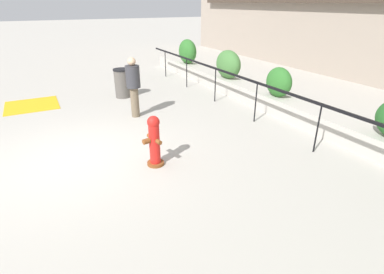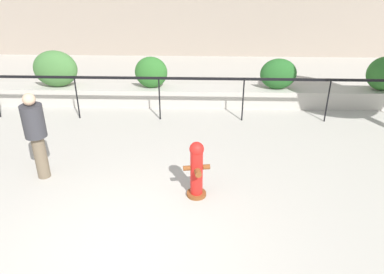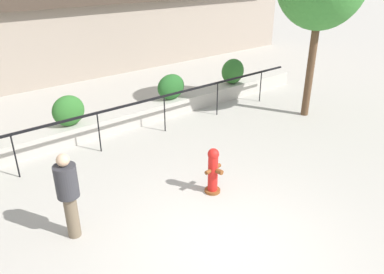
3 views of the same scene
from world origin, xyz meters
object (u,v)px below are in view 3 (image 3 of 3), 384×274
object	(u,v)px
hedge_bush_2	(68,111)
hedge_bush_4	(233,71)
fire_hydrant	(213,170)
hedge_bush_3	(171,87)
pedestrian	(68,191)

from	to	relation	value
hedge_bush_2	hedge_bush_4	size ratio (longest dim) A/B	0.96
hedge_bush_2	fire_hydrant	world-z (taller)	hedge_bush_2
fire_hydrant	hedge_bush_3	bearing A→B (deg)	64.33
fire_hydrant	pedestrian	world-z (taller)	pedestrian
hedge_bush_3	fire_hydrant	bearing A→B (deg)	-115.67
hedge_bush_3	hedge_bush_4	bearing A→B (deg)	0.00
hedge_bush_2	hedge_bush_3	distance (m)	3.54
fire_hydrant	pedestrian	distance (m)	3.09
hedge_bush_2	hedge_bush_4	xyz separation A→B (m)	(6.42, 0.00, 0.03)
hedge_bush_2	hedge_bush_3	bearing A→B (deg)	0.00
hedge_bush_2	hedge_bush_4	distance (m)	6.42
fire_hydrant	pedestrian	size ratio (longest dim) A/B	0.62
hedge_bush_2	pedestrian	xyz separation A→B (m)	(-1.63, -3.96, 0.05)
hedge_bush_2	pedestrian	size ratio (longest dim) A/B	0.53
hedge_bush_3	hedge_bush_4	distance (m)	2.88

